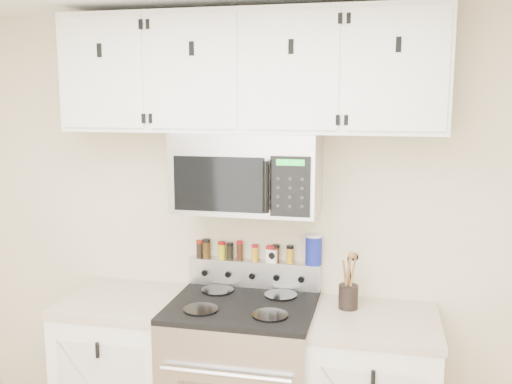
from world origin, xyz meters
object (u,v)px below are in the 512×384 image
Objects in this scene: microwave at (248,172)px; salt_canister at (314,249)px; range at (243,384)px; utensil_crock at (348,295)px.

microwave is 0.58m from salt_canister.
range is 3.69× the size of utensil_crock.
salt_canister is (-0.21, 0.16, 0.19)m from utensil_crock.
salt_canister is at bearing 24.61° from microwave.
salt_canister is at bearing 39.70° from range.
salt_canister is at bearing 141.73° from utensil_crock.
utensil_crock is at bearing -0.72° from microwave.
range is 0.83m from salt_canister.
microwave is at bearing 179.28° from utensil_crock.
utensil_crock is at bearing -38.27° from salt_canister.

